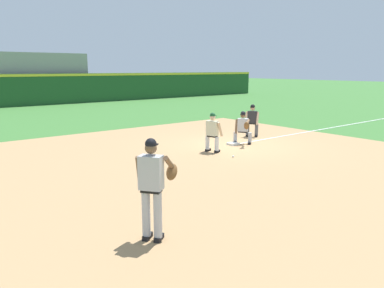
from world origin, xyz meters
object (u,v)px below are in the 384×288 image
baserunner (212,131)px  first_baseman (243,126)px  first_base_bag (233,144)px  baseball (233,156)px  pitcher (153,183)px  umpire (252,119)px

baserunner → first_baseman: bearing=9.8°
first_base_bag → baseball: (-1.53, -1.57, -0.01)m
pitcher → baseball: bearing=33.2°
umpire → baserunner: bearing=-160.0°
first_base_bag → baseball: 2.19m
first_base_bag → first_baseman: (0.42, -0.13, 0.69)m
first_base_bag → pitcher: bearing=-143.7°
first_base_bag → baseball: first_base_bag is taller
pitcher → first_baseman: pitcher is taller
baseball → pitcher: bearing=-146.8°
first_base_bag → baserunner: 1.75m
umpire → pitcher: bearing=-146.4°
first_baseman → baserunner: (-1.94, -0.33, 0.06)m
baseball → pitcher: 6.75m
baseball → first_baseman: first_baseman is taller
pitcher → umpire: bearing=33.6°
first_baseman → umpire: (1.56, 0.94, 0.06)m
pitcher → umpire: pitcher is taller
first_base_bag → baserunner: size_ratio=0.26×
first_base_bag → baserunner: baserunner is taller
pitcher → baserunner: pitcher is taller
first_base_bag → umpire: (1.98, 0.81, 0.75)m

